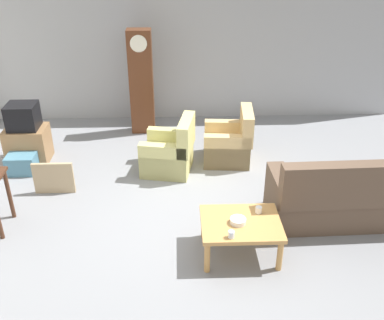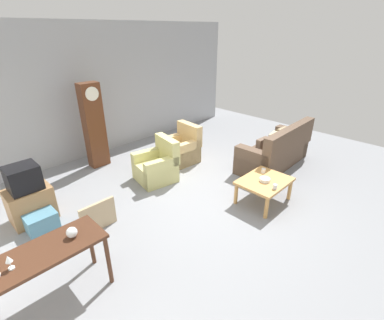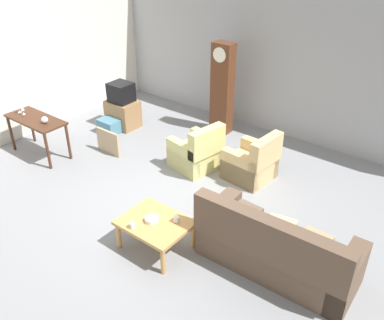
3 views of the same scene
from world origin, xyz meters
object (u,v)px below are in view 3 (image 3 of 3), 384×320
Objects in this scene: grandfather_clock at (222,89)px; armchair_olive_near at (197,154)px; console_table_dark at (36,124)px; framed_picture_leaning at (108,142)px; cup_white_porcelain at (176,219)px; wine_glass_tall at (18,107)px; glass_dome_cloche at (45,120)px; storage_box_blue at (111,125)px; bowl_white_stacked at (152,219)px; cup_blue_rimmed at (132,225)px; wine_glass_mid at (23,109)px; armchair_olive_far at (252,164)px; coffee_table_wood at (155,225)px; tv_crt at (121,92)px; couch_floral at (276,250)px; tv_stand_cabinet at (123,114)px.

armchair_olive_near is at bearing -71.44° from grandfather_clock.
console_table_dark is 1.41m from framed_picture_leaning.
armchair_olive_near is 3.17m from console_table_dark.
wine_glass_tall is at bearing 174.70° from cup_white_porcelain.
grandfather_clock reaches higher than glass_dome_cloche.
armchair_olive_near is 2.42m from storage_box_blue.
cup_white_porcelain is 0.35m from bowl_white_stacked.
glass_dome_cloche is (-2.45, -1.49, 0.54)m from armchair_olive_near.
bowl_white_stacked is at bearing 67.59° from cup_blue_rimmed.
glass_dome_cloche is 3.32m from cup_blue_rimmed.
cup_white_porcelain is 4.25m from wine_glass_mid.
cup_blue_rimmed is (-0.29, -2.71, 0.20)m from armchair_olive_far.
cup_white_porcelain is 0.43× the size of bowl_white_stacked.
cup_white_porcelain is (3.89, -0.44, -0.16)m from console_table_dark.
console_table_dark is (-3.65, 0.62, 0.27)m from coffee_table_wood.
glass_dome_cloche is at bearing -91.18° from tv_crt.
couch_floral is at bearing 0.49° from wine_glass_mid.
armchair_olive_far is 4.77× the size of bowl_white_stacked.
couch_floral is 1.08× the size of grandfather_clock.
couch_floral is at bearing -51.46° from armchair_olive_far.
wine_glass_tall reaches higher than storage_box_blue.
couch_floral reaches higher than tv_stand_cabinet.
tv_crt reaches higher than armchair_olive_near.
tv_crt is 2.07m from wine_glass_mid.
wine_glass_mid is at bearing -147.04° from framed_picture_leaning.
couch_floral is at bearing 22.18° from coffee_table_wood.
glass_dome_cloche is at bearing 163.99° from cup_blue_rimmed.
tv_crt is (0.36, 1.92, 0.15)m from console_table_dark.
couch_floral is at bearing -31.23° from armchair_olive_near.
wine_glass_mid is at bearing -177.44° from glass_dome_cloche.
cup_blue_rimmed is 0.42× the size of wine_glass_tall.
armchair_olive_near is 3.51m from wine_glass_mid.
grandfather_clock reaches higher than wine_glass_mid.
glass_dome_cloche is 3.36m from bowl_white_stacked.
grandfather_clock is 4.09× the size of tv_crt.
wine_glass_mid reaches higher than bowl_white_stacked.
couch_floral is 2.28m from armchair_olive_far.
cup_blue_rimmed is (1.25, -3.99, -0.48)m from grandfather_clock.
tv_stand_cabinet reaches higher than cup_blue_rimmed.
tv_crt is (-2.41, 0.43, 0.51)m from armchair_olive_near.
framed_picture_leaning is at bearing -118.49° from grandfather_clock.
grandfather_clock is 2.31m from tv_stand_cabinet.
glass_dome_cloche reaches higher than bowl_white_stacked.
glass_dome_cloche reaches higher than cup_blue_rimmed.
couch_floral is at bearing -17.50° from storage_box_blue.
tv_stand_cabinet is 3.53× the size of bowl_white_stacked.
console_table_dark is 3.67m from bowl_white_stacked.
tv_stand_cabinet is at bearing 70.43° from wine_glass_mid.
wine_glass_mid is at bearing 167.04° from cup_blue_rimmed.
cup_white_porcelain is (3.56, -0.44, -0.34)m from glass_dome_cloche.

